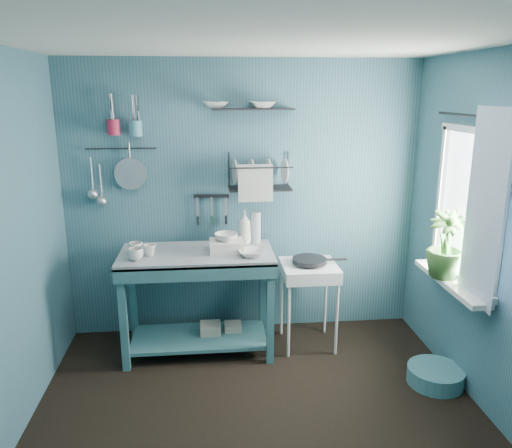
{
  "coord_description": "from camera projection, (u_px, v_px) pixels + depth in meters",
  "views": [
    {
      "loc": [
        -0.32,
        -2.94,
        2.22
      ],
      "look_at": [
        0.05,
        0.85,
        1.2
      ],
      "focal_mm": 35.0,
      "sensor_mm": 36.0,
      "label": 1
    }
  ],
  "objects": [
    {
      "name": "floor",
      "position": [
        261.0,
        424.0,
        3.43
      ],
      "size": [
        3.2,
        3.2,
        0.0
      ],
      "primitive_type": "plane",
      "color": "black",
      "rests_on": "ground"
    },
    {
      "name": "ceiling",
      "position": [
        262.0,
        39.0,
        2.79
      ],
      "size": [
        3.2,
        3.2,
        0.0
      ],
      "primitive_type": "plane",
      "rotation": [
        3.14,
        0.0,
        0.0
      ],
      "color": "silver",
      "rests_on": "ground"
    },
    {
      "name": "wall_back",
      "position": [
        244.0,
        201.0,
        4.55
      ],
      "size": [
        3.2,
        0.0,
        3.2
      ],
      "primitive_type": "plane",
      "rotation": [
        1.57,
        0.0,
        0.0
      ],
      "color": "#335B68",
      "rests_on": "ground"
    },
    {
      "name": "wall_front",
      "position": [
        310.0,
        390.0,
        1.67
      ],
      "size": [
        3.2,
        0.0,
        3.2
      ],
      "primitive_type": "plane",
      "rotation": [
        -1.57,
        0.0,
        0.0
      ],
      "color": "#335B68",
      "rests_on": "ground"
    },
    {
      "name": "wall_right",
      "position": [
        504.0,
        244.0,
        3.26
      ],
      "size": [
        0.0,
        3.0,
        3.0
      ],
      "primitive_type": "plane",
      "rotation": [
        1.57,
        0.0,
        -1.57
      ],
      "color": "#335B68",
      "rests_on": "ground"
    },
    {
      "name": "work_counter",
      "position": [
        198.0,
        302.0,
        4.3
      ],
      "size": [
        1.35,
        0.79,
        0.91
      ],
      "primitive_type": "cube",
      "rotation": [
        0.0,
        0.0,
        -0.12
      ],
      "color": "#33666D",
      "rests_on": "floor"
    },
    {
      "name": "mug_left",
      "position": [
        136.0,
        254.0,
        3.97
      ],
      "size": [
        0.12,
        0.12,
        0.1
      ],
      "primitive_type": "imported",
      "color": "silver",
      "rests_on": "work_counter"
    },
    {
      "name": "mug_mid",
      "position": [
        150.0,
        250.0,
        4.08
      ],
      "size": [
        0.14,
        0.14,
        0.09
      ],
      "primitive_type": "imported",
      "rotation": [
        0.0,
        0.0,
        0.52
      ],
      "color": "silver",
      "rests_on": "work_counter"
    },
    {
      "name": "mug_right",
      "position": [
        136.0,
        248.0,
        4.13
      ],
      "size": [
        0.17,
        0.17,
        0.1
      ],
      "primitive_type": "imported",
      "rotation": [
        0.0,
        0.0,
        1.05
      ],
      "color": "silver",
      "rests_on": "work_counter"
    },
    {
      "name": "wash_tub",
      "position": [
        226.0,
        246.0,
        4.18
      ],
      "size": [
        0.28,
        0.22,
        0.1
      ],
      "primitive_type": "cube",
      "color": "silver",
      "rests_on": "work_counter"
    },
    {
      "name": "tub_bowl",
      "position": [
        226.0,
        237.0,
        4.16
      ],
      "size": [
        0.2,
        0.19,
        0.06
      ],
      "primitive_type": "imported",
      "color": "silver",
      "rests_on": "wash_tub"
    },
    {
      "name": "soap_bottle",
      "position": [
        245.0,
        227.0,
        4.38
      ],
      "size": [
        0.12,
        0.12,
        0.3
      ],
      "primitive_type": "imported",
      "color": "silver",
      "rests_on": "work_counter"
    },
    {
      "name": "water_bottle",
      "position": [
        256.0,
        227.0,
        4.41
      ],
      "size": [
        0.09,
        0.09,
        0.28
      ],
      "primitive_type": "cylinder",
      "color": "#A5AEB8",
      "rests_on": "work_counter"
    },
    {
      "name": "counter_bowl",
      "position": [
        252.0,
        253.0,
        4.08
      ],
      "size": [
        0.22,
        0.22,
        0.05
      ],
      "primitive_type": "imported",
      "color": "silver",
      "rests_on": "work_counter"
    },
    {
      "name": "hotplate_stand",
      "position": [
        308.0,
        305.0,
        4.43
      ],
      "size": [
        0.49,
        0.49,
        0.76
      ],
      "primitive_type": "cube",
      "rotation": [
        0.0,
        0.0,
        -0.04
      ],
      "color": "white",
      "rests_on": "floor"
    },
    {
      "name": "frying_pan",
      "position": [
        309.0,
        260.0,
        4.32
      ],
      "size": [
        0.3,
        0.3,
        0.03
      ],
      "primitive_type": "cylinder",
      "color": "black",
      "rests_on": "hotplate_stand"
    },
    {
      "name": "knife_strip",
      "position": [
        211.0,
        196.0,
        4.48
      ],
      "size": [
        0.32,
        0.04,
        0.03
      ],
      "primitive_type": "cube",
      "rotation": [
        0.0,
        0.0,
        -0.06
      ],
      "color": "black",
      "rests_on": "wall_back"
    },
    {
      "name": "dish_rack",
      "position": [
        260.0,
        171.0,
        4.37
      ],
      "size": [
        0.56,
        0.26,
        0.32
      ],
      "primitive_type": "cube",
      "rotation": [
        0.0,
        0.0,
        0.03
      ],
      "color": "black",
      "rests_on": "wall_back"
    },
    {
      "name": "upper_shelf",
      "position": [
        253.0,
        109.0,
        4.25
      ],
      "size": [
        0.71,
        0.25,
        0.01
      ],
      "primitive_type": "cube",
      "rotation": [
        0.0,
        0.0,
        0.1
      ],
      "color": "black",
      "rests_on": "wall_back"
    },
    {
      "name": "shelf_bowl_left",
      "position": [
        215.0,
        113.0,
        4.23
      ],
      "size": [
        0.25,
        0.25,
        0.06
      ],
      "primitive_type": "imported",
      "rotation": [
        0.0,
        0.0,
        0.1
      ],
      "color": "silver",
      "rests_on": "upper_shelf"
    },
    {
      "name": "shelf_bowl_right",
      "position": [
        262.0,
        106.0,
        4.25
      ],
      "size": [
        0.23,
        0.23,
        0.06
      ],
      "primitive_type": "imported",
      "rotation": [
        0.0,
        0.0,
        0.01
      ],
      "color": "silver",
      "rests_on": "upper_shelf"
    },
    {
      "name": "utensil_cup_magenta",
      "position": [
        114.0,
        127.0,
        4.2
      ],
      "size": [
        0.11,
        0.11,
        0.13
      ],
      "primitive_type": "cylinder",
      "color": "#A81F3C",
      "rests_on": "wall_back"
    },
    {
      "name": "utensil_cup_teal",
      "position": [
        136.0,
        128.0,
        4.22
      ],
      "size": [
        0.11,
        0.11,
        0.13
      ],
      "primitive_type": "cylinder",
      "color": "teal",
      "rests_on": "wall_back"
    },
    {
      "name": "colander",
      "position": [
        131.0,
        174.0,
        4.34
      ],
      "size": [
        0.28,
        0.03,
        0.28
      ],
      "primitive_type": "cylinder",
      "rotation": [
        1.54,
        0.0,
        0.0
      ],
      "color": "#ADB1B5",
      "rests_on": "wall_back"
    },
    {
      "name": "ladle_outer",
      "position": [
        92.0,
        174.0,
        4.32
      ],
      "size": [
        0.01,
        0.01,
        0.3
      ],
      "primitive_type": "cylinder",
      "color": "#ADB1B5",
      "rests_on": "wall_back"
    },
    {
      "name": "ladle_inner",
      "position": [
        101.0,
        182.0,
        4.34
      ],
      "size": [
        0.01,
        0.01,
        0.3
      ],
      "primitive_type": "cylinder",
      "color": "#ADB1B5",
      "rests_on": "wall_back"
    },
    {
      "name": "hook_rail",
      "position": [
        121.0,
        149.0,
        4.3
      ],
      "size": [
        0.6,
        0.01,
        0.01
      ],
      "primitive_type": "cylinder",
      "rotation": [
        0.0,
        1.57,
        0.0
      ],
      "color": "black",
      "rests_on": "wall_back"
    },
    {
      "name": "window_glass",
      "position": [
        469.0,
        206.0,
        3.65
      ],
      "size": [
        0.0,
        1.1,
        1.1
      ],
      "primitive_type": "plane",
      "rotation": [
        1.57,
        0.0,
        1.57
      ],
      "color": "white",
      "rests_on": "wall_right"
    },
    {
      "name": "windowsill",
      "position": [
        450.0,
        282.0,
        3.8
      ],
      "size": [
        0.16,
        0.95,
        0.04
      ],
      "primitive_type": "cube",
      "color": "white",
      "rests_on": "wall_right"
    },
    {
      "name": "curtain",
      "position": [
        484.0,
        209.0,
        3.35
      ],
      "size": [
        0.0,
        1.35,
        1.35
      ],
      "primitive_type": "plane",
      "rotation": [
        1.57,
        0.0,
        1.57
      ],
      "color": "white",
      "rests_on": "wall_right"
    },
    {
      "name": "curtain_rod",
      "position": [
        474.0,
        116.0,
        3.48
      ],
      "size": [
        0.02,
        1.05,
        0.02
      ],
      "primitive_type": "cylinder",
      "rotation": [
        1.57,
        0.0,
        0.0
      ],
      "color": "black",
      "rests_on": "wall_right"
    },
    {
      "name": "potted_plant",
      "position": [
        446.0,
        245.0,
        3.79
      ],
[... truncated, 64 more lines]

